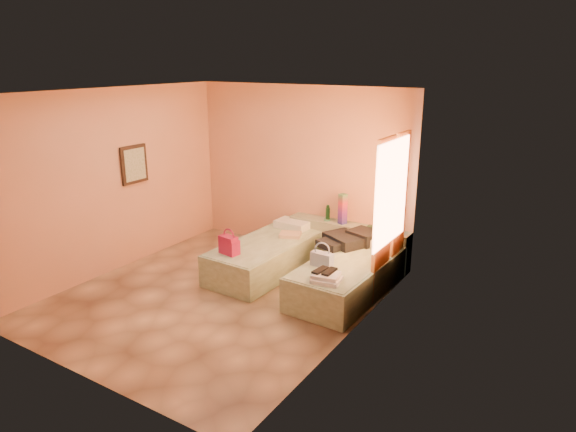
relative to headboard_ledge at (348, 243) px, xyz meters
name	(u,v)px	position (x,y,z in m)	size (l,w,h in m)	color
ground	(219,296)	(-0.98, -2.10, -0.33)	(4.50, 4.50, 0.00)	tan
room_walls	(252,166)	(-0.77, -1.53, 1.46)	(4.02, 4.51, 2.81)	tan
headboard_ledge	(348,243)	(0.00, 0.00, 0.00)	(2.05, 0.30, 0.65)	#919F82
bed_left	(266,257)	(-0.89, -1.05, -0.08)	(0.90, 2.00, 0.50)	#B3CDA5
bed_right	(348,278)	(0.52, -1.09, -0.08)	(0.90, 2.00, 0.50)	#B3CDA5
water_bottle	(328,213)	(-0.37, -0.02, 0.45)	(0.07, 0.07, 0.25)	#163C20
rainbow_box	(343,209)	(-0.09, -0.03, 0.57)	(0.11, 0.11, 0.49)	#AE1544
small_dish	(327,220)	(-0.37, -0.02, 0.34)	(0.11, 0.11, 0.03)	#549B77
green_book	(373,227)	(0.41, 0.03, 0.34)	(0.18, 0.13, 0.03)	#23422A
flower_vase	(391,223)	(0.70, 0.05, 0.45)	(0.20, 0.20, 0.26)	silver
magenta_handbag	(229,245)	(-1.05, -1.74, 0.31)	(0.29, 0.16, 0.27)	#AE1544
khaki_garment	(290,235)	(-0.70, -0.64, 0.20)	(0.33, 0.26, 0.06)	tan
clothes_pile	(348,239)	(0.24, -0.51, 0.27)	(0.65, 0.65, 0.19)	black
blue_handbag	(322,259)	(0.30, -1.44, 0.27)	(0.30, 0.13, 0.19)	#3A588D
towel_stack	(327,278)	(0.59, -1.86, 0.23)	(0.35, 0.30, 0.10)	white
sandal_pair	(324,271)	(0.53, -1.81, 0.29)	(0.20, 0.26, 0.03)	black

